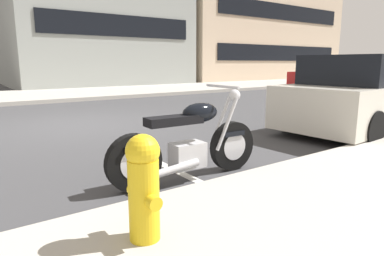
# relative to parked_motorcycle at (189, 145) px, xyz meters

# --- Properties ---
(ground_plane) EXTENTS (260.00, 260.00, 0.00)m
(ground_plane) POSITION_rel_parked_motorcycle_xyz_m (0.03, 4.32, -0.43)
(ground_plane) COLOR #3D3D3F
(sidewalk_far_curb) EXTENTS (120.00, 5.00, 0.14)m
(sidewalk_far_curb) POSITION_rel_parked_motorcycle_xyz_m (12.03, 11.51, -0.36)
(sidewalk_far_curb) COLOR #ADA89E
(sidewalk_far_curb) RESTS_ON ground
(parking_stall_stripe) EXTENTS (0.12, 2.20, 0.01)m
(parking_stall_stripe) POSITION_rel_parked_motorcycle_xyz_m (0.03, 0.23, -0.43)
(parking_stall_stripe) COLOR silver
(parking_stall_stripe) RESTS_ON ground
(parked_motorcycle) EXTENTS (2.02, 0.62, 1.12)m
(parked_motorcycle) POSITION_rel_parked_motorcycle_xyz_m (0.00, 0.00, 0.00)
(parked_motorcycle) COLOR black
(parked_motorcycle) RESTS_ON ground
(parked_car_at_intersection) EXTENTS (4.11, 1.98, 1.53)m
(parked_car_at_intersection) POSITION_rel_parked_motorcycle_xyz_m (4.60, 0.41, 0.29)
(parked_car_at_intersection) COLOR beige
(parked_car_at_intersection) RESTS_ON ground
(car_opposite_curb) EXTENTS (4.09, 1.93, 1.39)m
(car_opposite_curb) POSITION_rel_parked_motorcycle_xyz_m (15.01, 8.33, 0.22)
(car_opposite_curb) COLOR #AD1919
(car_opposite_curb) RESTS_ON ground
(fire_hydrant) EXTENTS (0.24, 0.36, 0.77)m
(fire_hydrant) POSITION_rel_parked_motorcycle_xyz_m (-1.20, -1.17, 0.12)
(fire_hydrant) COLOR gold
(fire_hydrant) RESTS_ON sidewalk_near_curb
(townhouse_corner_block) EXTENTS (14.79, 9.81, 9.37)m
(townhouse_corner_block) POSITION_rel_parked_motorcycle_xyz_m (17.99, 18.68, 4.26)
(townhouse_corner_block) COLOR beige
(townhouse_corner_block) RESTS_ON ground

